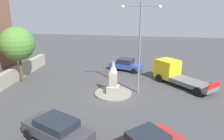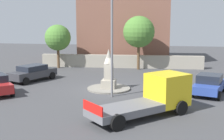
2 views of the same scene
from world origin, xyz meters
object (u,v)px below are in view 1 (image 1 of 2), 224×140
object	(u,v)px
car_blue_far_side	(126,64)
tree_mid_cluster	(18,44)
streetlamp	(140,40)
car_dark_grey_parked_right	(57,129)
monument	(113,79)
truck_yellow_near_island	(175,73)

from	to	relation	value
car_blue_far_side	tree_mid_cluster	world-z (taller)	tree_mid_cluster
streetlamp	tree_mid_cluster	xyz separation A→B (m)	(12.16, -0.73, -0.78)
car_dark_grey_parked_right	tree_mid_cluster	bearing A→B (deg)	-47.62
monument	truck_yellow_near_island	xyz separation A→B (m)	(-5.78, -3.77, -0.31)
monument	car_dark_grey_parked_right	distance (m)	7.60
car_blue_far_side	truck_yellow_near_island	world-z (taller)	truck_yellow_near_island
streetlamp	truck_yellow_near_island	distance (m)	6.06
car_blue_far_side	monument	bearing A→B (deg)	87.68
streetlamp	truck_yellow_near_island	world-z (taller)	streetlamp
streetlamp	tree_mid_cluster	world-z (taller)	streetlamp
car_dark_grey_parked_right	truck_yellow_near_island	xyz separation A→B (m)	(-7.85, -11.05, 0.34)
monument	streetlamp	xyz separation A→B (m)	(-2.19, -0.65, 3.44)
streetlamp	car_blue_far_side	size ratio (longest dim) A/B	1.85
car_dark_grey_parked_right	truck_yellow_near_island	bearing A→B (deg)	-125.37
car_blue_far_side	tree_mid_cluster	xyz separation A→B (m)	(10.27, 6.14, 3.31)
streetlamp	car_dark_grey_parked_right	bearing A→B (deg)	61.76
streetlamp	car_dark_grey_parked_right	size ratio (longest dim) A/B	1.69
car_dark_grey_parked_right	tree_mid_cluster	distance (m)	12.18
streetlamp	car_blue_far_side	xyz separation A→B (m)	(1.89, -6.87, -4.09)
car_dark_grey_parked_right	tree_mid_cluster	xyz separation A→B (m)	(7.90, -8.66, 3.31)
monument	tree_mid_cluster	distance (m)	10.41
truck_yellow_near_island	tree_mid_cluster	distance (m)	16.21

